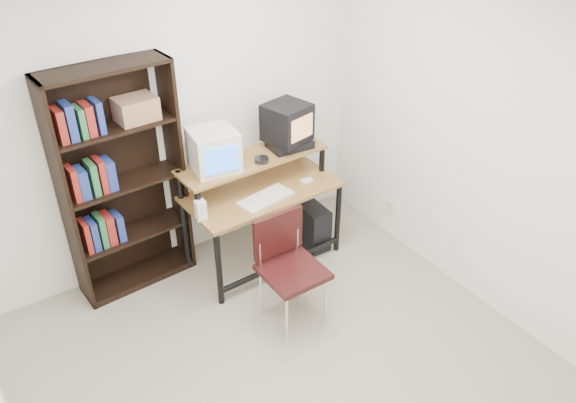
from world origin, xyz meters
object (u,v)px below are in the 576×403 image
computer_desk (261,192)px  bookshelf (120,180)px  crt_monitor (214,151)px  crt_tv (287,122)px  pc_tower (309,224)px  school_chair (287,259)px

computer_desk → bookshelf: (-1.06, 0.37, 0.28)m
crt_monitor → crt_tv: crt_tv is taller
computer_desk → bookshelf: bearing=158.1°
pc_tower → school_chair: school_chair is taller
pc_tower → bookshelf: bearing=166.5°
crt_monitor → bookshelf: bookshelf is taller
crt_tv → bookshelf: size_ratio=0.22×
school_chair → bookshelf: (-0.85, 1.11, 0.42)m
pc_tower → school_chair: (-0.70, -0.70, 0.34)m
crt_monitor → crt_tv: (0.71, 0.00, 0.07)m
crt_monitor → computer_desk: bearing=-12.5°
computer_desk → crt_tv: bearing=16.8°
computer_desk → school_chair: (-0.21, -0.75, -0.15)m
crt_monitor → pc_tower: crt_monitor is taller
computer_desk → crt_monitor: bearing=157.6°
crt_tv → bookshelf: (-1.42, 0.24, -0.24)m
pc_tower → crt_monitor: bearing=169.9°
computer_desk → crt_tv: (0.35, 0.13, 0.51)m
computer_desk → bookshelf: size_ratio=0.71×
computer_desk → pc_tower: size_ratio=3.00×
pc_tower → bookshelf: bookshelf is taller
school_chair → computer_desk: bearing=72.9°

